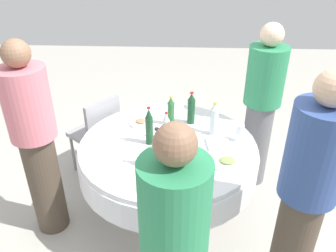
% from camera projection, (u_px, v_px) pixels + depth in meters
% --- Properties ---
extents(ground_plane, '(10.00, 10.00, 0.00)m').
position_uv_depth(ground_plane, '(168.00, 211.00, 3.17)').
color(ground_plane, '#B7B2A8').
extents(dining_table, '(1.47, 1.47, 0.74)m').
position_uv_depth(dining_table, '(168.00, 158.00, 2.87)').
color(dining_table, white).
rests_on(dining_table, ground_plane).
extents(bottle_clear_left, '(0.07, 0.07, 0.30)m').
position_uv_depth(bottle_clear_left, '(214.00, 120.00, 2.86)').
color(bottle_clear_left, silver).
rests_on(bottle_clear_left, dining_table).
extents(bottle_clear_near, '(0.06, 0.06, 0.25)m').
position_uv_depth(bottle_clear_near, '(166.00, 127.00, 2.80)').
color(bottle_clear_near, silver).
rests_on(bottle_clear_near, dining_table).
extents(bottle_green_north, '(0.06, 0.06, 0.27)m').
position_uv_depth(bottle_green_north, '(171.00, 111.00, 3.01)').
color(bottle_green_north, '#2D6B38').
rests_on(bottle_green_north, dining_table).
extents(bottle_dark_green_mid, '(0.06, 0.06, 0.33)m').
position_uv_depth(bottle_dark_green_mid, '(149.00, 127.00, 2.72)').
color(bottle_dark_green_mid, '#194728').
rests_on(bottle_dark_green_mid, dining_table).
extents(bottle_amber_south, '(0.07, 0.07, 0.33)m').
position_uv_depth(bottle_amber_south, '(157.00, 150.00, 2.45)').
color(bottle_amber_south, '#8C5619').
rests_on(bottle_amber_south, dining_table).
extents(bottle_dark_green_east, '(0.07, 0.07, 0.30)m').
position_uv_depth(bottle_dark_green_east, '(191.00, 109.00, 3.03)').
color(bottle_dark_green_east, '#194728').
rests_on(bottle_dark_green_east, dining_table).
extents(wine_glass_mid, '(0.07, 0.07, 0.15)m').
position_uv_depth(wine_glass_mid, '(240.00, 129.00, 2.78)').
color(wine_glass_mid, white).
rests_on(wine_glass_mid, dining_table).
extents(wine_glass_south, '(0.06, 0.06, 0.16)m').
position_uv_depth(wine_glass_south, '(165.00, 139.00, 2.65)').
color(wine_glass_south, white).
rests_on(wine_glass_south, dining_table).
extents(plate_far, '(0.20, 0.20, 0.04)m').
position_uv_depth(plate_far, '(189.00, 133.00, 2.91)').
color(plate_far, white).
rests_on(plate_far, dining_table).
extents(plate_right, '(0.26, 0.26, 0.04)m').
position_uv_depth(plate_right, '(227.00, 162.00, 2.56)').
color(plate_right, white).
rests_on(plate_right, dining_table).
extents(plate_inner, '(0.20, 0.20, 0.02)m').
position_uv_depth(plate_inner, '(187.00, 170.00, 2.48)').
color(plate_inner, white).
rests_on(plate_inner, dining_table).
extents(plate_west, '(0.21, 0.21, 0.04)m').
position_uv_depth(plate_west, '(141.00, 122.00, 3.08)').
color(plate_west, white).
rests_on(plate_west, dining_table).
extents(knife_near, '(0.17, 0.08, 0.00)m').
position_uv_depth(knife_near, '(184.00, 111.00, 3.28)').
color(knife_near, silver).
rests_on(knife_near, dining_table).
extents(folded_napkin, '(0.20, 0.20, 0.02)m').
position_uv_depth(folded_napkin, '(218.00, 144.00, 2.78)').
color(folded_napkin, white).
rests_on(folded_napkin, dining_table).
extents(person_left, '(0.34, 0.34, 1.65)m').
position_uv_depth(person_left, '(36.00, 141.00, 2.60)').
color(person_left, '#4C3F33').
rests_on(person_left, ground_plane).
extents(person_near, '(0.34, 0.34, 1.60)m').
position_uv_depth(person_near, '(261.00, 106.00, 3.17)').
color(person_near, slate).
rests_on(person_near, ground_plane).
extents(person_north, '(0.34, 0.34, 1.67)m').
position_uv_depth(person_north, '(305.00, 196.00, 2.05)').
color(person_north, '#4C3F33').
rests_on(person_north, ground_plane).
extents(chair_east, '(0.56, 0.56, 0.87)m').
position_uv_depth(chair_east, '(98.00, 130.00, 3.42)').
color(chair_east, '#99999E').
rests_on(chair_east, ground_plane).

